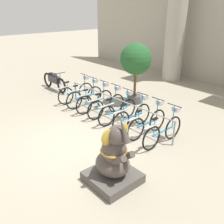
% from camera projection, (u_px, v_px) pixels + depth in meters
% --- Properties ---
extents(ground_plane, '(60.00, 60.00, 0.00)m').
position_uv_depth(ground_plane, '(80.00, 143.00, 7.34)').
color(ground_plane, '#9E937F').
extents(column_left, '(1.22, 1.22, 5.16)m').
position_uv_depth(column_left, '(176.00, 29.00, 12.58)').
color(column_left, '#ADA899').
rests_on(column_left, ground_plane).
extents(bike_rack, '(5.15, 0.05, 0.77)m').
position_uv_depth(bike_rack, '(115.00, 101.00, 8.73)').
color(bike_rack, gray).
rests_on(bike_rack, ground_plane).
extents(bicycle_0, '(0.48, 1.70, 1.11)m').
position_uv_depth(bicycle_0, '(77.00, 92.00, 10.33)').
color(bicycle_0, black).
rests_on(bicycle_0, ground_plane).
extents(bicycle_1, '(0.48, 1.70, 1.11)m').
position_uv_depth(bicycle_1, '(85.00, 96.00, 9.86)').
color(bicycle_1, black).
rests_on(bicycle_1, ground_plane).
extents(bicycle_2, '(0.48, 1.70, 1.11)m').
position_uv_depth(bicycle_2, '(95.00, 100.00, 9.42)').
color(bicycle_2, black).
rests_on(bicycle_2, ground_plane).
extents(bicycle_3, '(0.48, 1.70, 1.11)m').
position_uv_depth(bicycle_3, '(107.00, 105.00, 8.98)').
color(bicycle_3, black).
rests_on(bicycle_3, ground_plane).
extents(bicycle_4, '(0.48, 1.70, 1.11)m').
position_uv_depth(bicycle_4, '(118.00, 110.00, 8.51)').
color(bicycle_4, black).
rests_on(bicycle_4, ground_plane).
extents(bicycle_5, '(0.48, 1.70, 1.11)m').
position_uv_depth(bicycle_5, '(133.00, 116.00, 8.08)').
color(bicycle_5, black).
rests_on(bicycle_5, ground_plane).
extents(bicycle_6, '(0.48, 1.70, 1.11)m').
position_uv_depth(bicycle_6, '(148.00, 122.00, 7.63)').
color(bicycle_6, black).
rests_on(bicycle_6, ground_plane).
extents(bicycle_7, '(0.48, 1.70, 1.11)m').
position_uv_depth(bicycle_7, '(163.00, 130.00, 7.14)').
color(bicycle_7, black).
rests_on(bicycle_7, ground_plane).
extents(elephant_statue, '(1.07, 1.07, 1.72)m').
position_uv_depth(elephant_statue, '(114.00, 161.00, 5.50)').
color(elephant_statue, '#4C4742').
rests_on(elephant_statue, ground_plane).
extents(motorcycle, '(2.02, 0.55, 0.95)m').
position_uv_depth(motorcycle, '(54.00, 80.00, 11.77)').
color(motorcycle, black).
rests_on(motorcycle, ground_plane).
extents(potted_tree, '(1.23, 1.23, 2.43)m').
position_uv_depth(potted_tree, '(136.00, 62.00, 9.72)').
color(potted_tree, '#4C4C4C').
rests_on(potted_tree, ground_plane).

